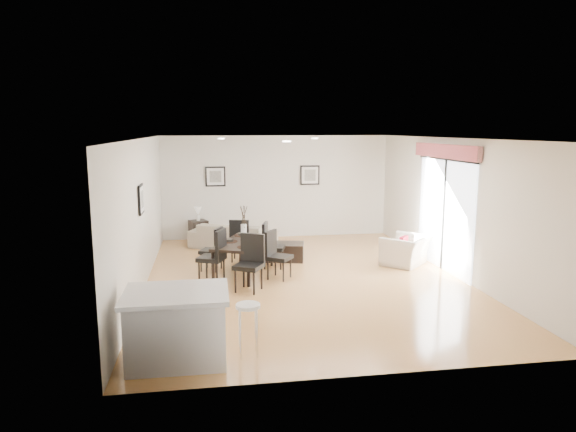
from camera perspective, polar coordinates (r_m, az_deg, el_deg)
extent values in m
plane|color=tan|center=(10.03, 1.81, -6.99)|extent=(8.00, 8.00, 0.00)
cube|color=silver|center=(13.64, -1.30, 3.26)|extent=(6.00, 0.04, 2.70)
cube|color=silver|center=(5.93, 9.15, -5.37)|extent=(6.00, 0.04, 2.70)
cube|color=silver|center=(9.63, -15.96, 0.19)|extent=(0.04, 8.00, 2.70)
cube|color=silver|center=(10.70, 17.84, 1.01)|extent=(0.04, 8.00, 2.70)
cube|color=white|center=(9.61, 1.90, 8.63)|extent=(6.00, 8.00, 0.02)
imported|color=gray|center=(12.58, -6.11, -2.18)|extent=(2.22, 1.59, 0.60)
imported|color=beige|center=(11.26, 12.95, -3.75)|extent=(1.26, 1.26, 0.62)
imported|color=#376029|center=(13.39, 24.30, -2.26)|extent=(0.35, 0.35, 0.61)
cube|color=black|center=(10.21, -4.91, -2.95)|extent=(1.39, 1.81, 0.05)
cylinder|color=black|center=(9.73, -8.33, -5.71)|extent=(0.06, 0.06, 0.62)
cylinder|color=black|center=(11.09, -5.31, -3.73)|extent=(0.06, 0.06, 0.62)
cylinder|color=black|center=(9.48, -4.39, -6.04)|extent=(0.06, 0.06, 0.62)
cylinder|color=black|center=(10.88, -1.81, -3.96)|extent=(0.06, 0.06, 0.62)
cube|color=black|center=(9.83, -8.51, -4.67)|extent=(0.60, 0.60, 0.08)
cube|color=black|center=(9.70, -7.47, -3.11)|extent=(0.23, 0.44, 0.55)
cylinder|color=black|center=(10.12, -9.03, -5.72)|extent=(0.04, 0.04, 0.42)
cylinder|color=black|center=(9.99, -7.14, -5.88)|extent=(0.04, 0.04, 0.42)
cylinder|color=black|center=(9.81, -9.84, -6.25)|extent=(0.04, 0.04, 0.42)
cylinder|color=black|center=(9.67, -7.90, -6.42)|extent=(0.04, 0.04, 0.42)
cube|color=black|center=(10.64, -8.55, -3.88)|extent=(0.52, 0.52, 0.07)
cube|color=black|center=(10.52, -7.70, -2.60)|extent=(0.20, 0.39, 0.48)
cylinder|color=black|center=(10.89, -8.98, -4.76)|extent=(0.03, 0.03, 0.37)
cylinder|color=black|center=(10.77, -7.43, -4.87)|extent=(0.03, 0.03, 0.37)
cylinder|color=black|center=(10.61, -9.63, -5.16)|extent=(0.03, 0.03, 0.37)
cylinder|color=black|center=(10.49, -8.04, -5.29)|extent=(0.03, 0.03, 0.37)
cube|color=black|center=(9.93, -0.97, -4.63)|extent=(0.58, 0.58, 0.07)
cube|color=black|center=(9.95, -1.92, -3.05)|extent=(0.28, 0.38, 0.50)
cylinder|color=black|center=(9.78, -0.52, -6.25)|extent=(0.03, 0.03, 0.38)
cylinder|color=black|center=(9.92, -2.24, -6.02)|extent=(0.03, 0.03, 0.38)
cylinder|color=black|center=(10.07, 0.29, -5.78)|extent=(0.03, 0.03, 0.38)
cylinder|color=black|center=(10.20, -1.40, -5.57)|extent=(0.03, 0.03, 0.38)
cube|color=black|center=(10.71, -1.58, -3.53)|extent=(0.53, 0.53, 0.07)
cube|color=black|center=(10.69, -2.57, -2.09)|extent=(0.17, 0.43, 0.51)
cylinder|color=black|center=(10.58, -0.82, -4.99)|extent=(0.03, 0.03, 0.39)
cylinder|color=black|center=(10.64, -2.61, -4.93)|extent=(0.03, 0.03, 0.39)
cylinder|color=black|center=(10.91, -0.56, -4.55)|extent=(0.03, 0.03, 0.39)
cylinder|color=black|center=(10.96, -2.31, -4.49)|extent=(0.03, 0.03, 0.39)
cube|color=black|center=(9.21, -4.41, -5.60)|extent=(0.62, 0.62, 0.08)
cube|color=black|center=(9.31, -3.94, -3.60)|extent=(0.43, 0.27, 0.54)
cylinder|color=black|center=(9.19, -5.86, -7.25)|extent=(0.04, 0.04, 0.41)
cylinder|color=black|center=(9.50, -4.94, -6.67)|extent=(0.04, 0.04, 0.41)
cylinder|color=black|center=(9.05, -3.80, -7.49)|extent=(0.04, 0.04, 0.41)
cylinder|color=black|center=(9.36, -2.94, -6.89)|extent=(0.04, 0.04, 0.41)
cube|color=black|center=(11.31, -5.29, -2.88)|extent=(0.51, 0.51, 0.07)
cube|color=black|center=(11.08, -5.46, -1.73)|extent=(0.43, 0.15, 0.51)
cylinder|color=black|center=(11.50, -4.33, -3.83)|extent=(0.03, 0.03, 0.39)
cylinder|color=black|center=(11.18, -4.56, -4.23)|extent=(0.03, 0.03, 0.39)
cylinder|color=black|center=(11.55, -5.97, -3.80)|extent=(0.03, 0.03, 0.39)
cylinder|color=black|center=(11.23, -6.24, -4.19)|extent=(0.03, 0.03, 0.39)
cylinder|color=white|center=(10.17, -4.93, -1.86)|extent=(0.12, 0.12, 0.34)
cylinder|color=black|center=(10.22, -3.27, -2.73)|extent=(0.33, 0.33, 0.01)
cylinder|color=black|center=(10.22, -3.27, -2.57)|extent=(0.18, 0.18, 0.05)
cylinder|color=black|center=(10.73, -5.12, -2.16)|extent=(0.33, 0.33, 0.01)
cylinder|color=black|center=(10.72, -5.12, -2.01)|extent=(0.18, 0.18, 0.05)
cylinder|color=black|center=(10.19, -6.56, -2.83)|extent=(0.33, 0.33, 0.01)
cylinder|color=black|center=(10.18, -6.57, -2.67)|extent=(0.18, 0.18, 0.05)
cylinder|color=black|center=(9.68, -4.68, -3.46)|extent=(0.33, 0.33, 0.01)
cylinder|color=black|center=(9.67, -4.69, -3.29)|extent=(0.18, 0.18, 0.05)
cube|color=black|center=(11.37, -0.69, -3.98)|extent=(1.06, 0.77, 0.38)
cube|color=black|center=(13.39, -9.91, -1.66)|extent=(0.53, 0.53, 0.55)
cylinder|color=white|center=(13.32, -9.95, -0.17)|extent=(0.08, 0.08, 0.15)
cone|color=silver|center=(13.29, -9.97, 0.58)|extent=(0.19, 0.19, 0.20)
cube|color=maroon|center=(11.10, 12.73, -2.94)|extent=(0.26, 0.27, 0.28)
cube|color=white|center=(6.69, -12.21, -12.11)|extent=(1.19, 0.90, 0.84)
cube|color=silver|center=(6.54, -12.36, -8.45)|extent=(1.29, 1.00, 0.06)
cylinder|color=white|center=(6.61, -4.47, -9.93)|extent=(0.31, 0.31, 0.05)
cylinder|color=silver|center=(6.83, -3.61, -12.22)|extent=(0.02, 0.02, 0.66)
cylinder|color=silver|center=(6.82, -5.40, -12.30)|extent=(0.02, 0.02, 0.66)
cylinder|color=silver|center=(6.62, -5.28, -12.97)|extent=(0.02, 0.02, 0.66)
cylinder|color=silver|center=(6.64, -3.44, -12.89)|extent=(0.02, 0.02, 0.66)
cube|color=black|center=(13.46, -8.07, 4.37)|extent=(0.52, 0.03, 0.52)
cube|color=white|center=(13.46, -8.07, 4.37)|extent=(0.44, 0.04, 0.44)
cube|color=#63625D|center=(13.46, -8.07, 4.37)|extent=(0.30, 0.04, 0.30)
cube|color=black|center=(13.73, 2.45, 4.55)|extent=(0.52, 0.03, 0.52)
cube|color=white|center=(13.73, 2.45, 4.55)|extent=(0.44, 0.04, 0.44)
cube|color=#63625D|center=(13.73, 2.45, 4.55)|extent=(0.30, 0.04, 0.30)
cube|color=black|center=(9.39, -16.00, 1.80)|extent=(0.03, 0.52, 0.52)
cube|color=white|center=(9.39, -16.00, 1.80)|extent=(0.04, 0.44, 0.44)
cube|color=#63625D|center=(9.39, -16.00, 1.80)|extent=(0.04, 0.30, 0.30)
cube|color=white|center=(10.99, 16.99, 0.09)|extent=(0.02, 2.40, 2.25)
cube|color=black|center=(10.98, 16.90, 0.09)|extent=(0.03, 0.05, 2.25)
cube|color=black|center=(10.86, 17.19, 6.05)|extent=(0.03, 2.50, 0.05)
cube|color=maroon|center=(10.83, 17.04, 6.90)|extent=(0.10, 2.70, 0.28)
plane|color=gray|center=(12.23, 25.31, -4.87)|extent=(6.00, 6.00, 0.00)
cube|color=brown|center=(14.58, 23.75, 1.47)|extent=(0.35, 0.35, 2.00)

